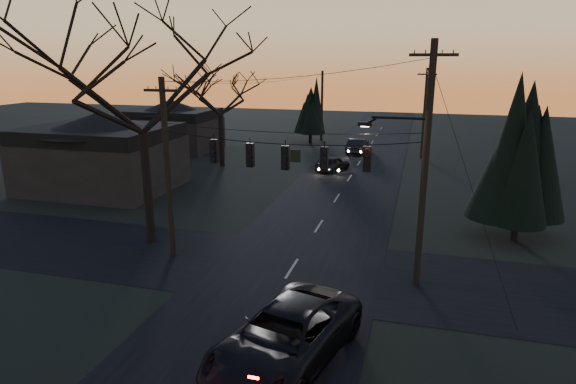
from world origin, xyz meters
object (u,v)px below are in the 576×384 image
(bare_tree_left, at_px, (139,85))
(evergreen_right, at_px, (524,158))
(utility_pole_far_l, at_px, (321,140))
(sedan_oncoming_b, at_px, (358,146))
(utility_pole_right, at_px, (416,283))
(suv_near, at_px, (286,337))
(utility_pole_left, at_px, (173,255))
(sedan_oncoming_a, at_px, (333,164))
(utility_pole_far_r, at_px, (421,158))

(bare_tree_left, distance_m, evergreen_right, 19.48)
(utility_pole_far_l, height_order, bare_tree_left, bare_tree_left)
(sedan_oncoming_b, bearing_deg, evergreen_right, 121.05)
(utility_pole_right, bearing_deg, suv_near, -119.69)
(sedan_oncoming_b, bearing_deg, utility_pole_far_l, -49.55)
(utility_pole_left, xyz_separation_m, sedan_oncoming_b, (5.20, 28.88, 0.74))
(suv_near, bearing_deg, utility_pole_far_l, 114.46)
(utility_pole_far_l, xyz_separation_m, evergreen_right, (16.40, -29.34, 4.43))
(utility_pole_far_l, height_order, sedan_oncoming_a, utility_pole_far_l)
(utility_pole_left, height_order, utility_pole_far_r, same)
(utility_pole_far_l, bearing_deg, sedan_oncoming_b, -53.85)
(utility_pole_far_l, distance_m, suv_near, 43.49)
(utility_pole_right, xyz_separation_m, bare_tree_left, (-13.50, 1.36, 8.03))
(sedan_oncoming_a, bearing_deg, utility_pole_far_r, -111.40)
(bare_tree_left, relative_size, evergreen_right, 1.50)
(suv_near, bearing_deg, evergreen_right, 71.28)
(utility_pole_far_r, relative_size, bare_tree_left, 0.74)
(suv_near, height_order, sedan_oncoming_b, suv_near)
(sedan_oncoming_a, bearing_deg, utility_pole_right, 131.30)
(utility_pole_far_r, bearing_deg, bare_tree_left, -116.88)
(utility_pole_right, relative_size, evergreen_right, 1.30)
(utility_pole_left, bearing_deg, sedan_oncoming_b, 79.79)
(utility_pole_left, bearing_deg, sedan_oncoming_a, 78.14)
(suv_near, bearing_deg, utility_pole_left, 152.57)
(utility_pole_right, relative_size, sedan_oncoming_b, 2.24)
(utility_pole_far_l, bearing_deg, bare_tree_left, -93.31)
(utility_pole_left, height_order, sedan_oncoming_a, utility_pole_left)
(bare_tree_left, bearing_deg, utility_pole_left, -34.23)
(utility_pole_right, xyz_separation_m, suv_near, (-3.88, -6.81, 0.89))
(suv_near, distance_m, sedan_oncoming_b, 35.77)
(sedan_oncoming_b, bearing_deg, utility_pole_left, 84.10)
(bare_tree_left, height_order, sedan_oncoming_b, bare_tree_left)
(utility_pole_far_r, distance_m, sedan_oncoming_b, 6.40)
(bare_tree_left, relative_size, suv_near, 1.80)
(utility_pole_far_l, distance_m, evergreen_right, 33.90)
(utility_pole_left, bearing_deg, bare_tree_left, 145.77)
(utility_pole_left, height_order, evergreen_right, evergreen_right)
(suv_near, bearing_deg, sedan_oncoming_b, 108.24)
(utility_pole_left, distance_m, utility_pole_far_r, 30.27)
(evergreen_right, distance_m, sedan_oncoming_a, 18.58)
(evergreen_right, bearing_deg, utility_pole_left, -157.89)
(utility_pole_far_l, bearing_deg, utility_pole_far_r, -34.82)
(utility_pole_far_r, height_order, evergreen_right, evergreen_right)
(utility_pole_far_r, height_order, utility_pole_far_l, utility_pole_far_r)
(utility_pole_left, xyz_separation_m, suv_near, (7.62, -6.81, 0.89))
(utility_pole_far_r, distance_m, utility_pole_far_l, 14.01)
(utility_pole_left, relative_size, suv_near, 1.33)
(utility_pole_left, height_order, utility_pole_far_l, utility_pole_left)
(utility_pole_right, relative_size, sedan_oncoming_a, 2.66)
(utility_pole_far_r, relative_size, evergreen_right, 1.11)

